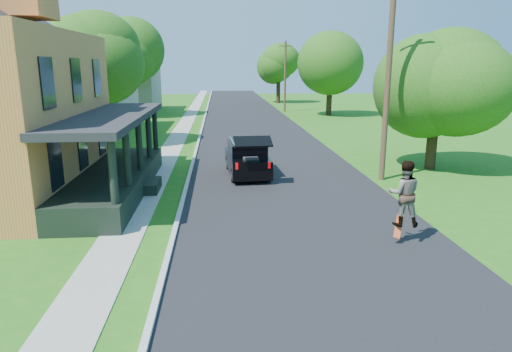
{
  "coord_description": "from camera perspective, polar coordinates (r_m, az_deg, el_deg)",
  "views": [
    {
      "loc": [
        -2.62,
        -12.0,
        4.95
      ],
      "look_at": [
        -1.43,
        3.0,
        1.28
      ],
      "focal_mm": 32.0,
      "sensor_mm": 36.0,
      "label": 1
    }
  ],
  "objects": [
    {
      "name": "tree_left_mid",
      "position": [
        29.85,
        -19.2,
        14.93
      ],
      "size": [
        7.41,
        7.61,
        9.18
      ],
      "rotation": [
        0.0,
        0.0,
        -0.38
      ],
      "color": "black",
      "rests_on": "ground"
    },
    {
      "name": "street",
      "position": [
        32.48,
        0.13,
        4.93
      ],
      "size": [
        8.0,
        120.0,
        0.02
      ],
      "primitive_type": "cube",
      "color": "black",
      "rests_on": "ground"
    },
    {
      "name": "tree_right_far",
      "position": [
        62.03,
        2.8,
        14.04
      ],
      "size": [
        5.8,
        5.49,
        7.97
      ],
      "rotation": [
        0.0,
        0.0,
        0.2
      ],
      "color": "black",
      "rests_on": "ground"
    },
    {
      "name": "front_walk",
      "position": [
        19.89,
        -24.62,
        -1.99
      ],
      "size": [
        6.5,
        1.2,
        0.03
      ],
      "primitive_type": "cube",
      "color": "gray",
      "rests_on": "ground"
    },
    {
      "name": "neighbor_house_far",
      "position": [
        53.13,
        -16.76,
        12.31
      ],
      "size": [
        12.78,
        12.78,
        8.3
      ],
      "color": "#A09C8E",
      "rests_on": "ground"
    },
    {
      "name": "tree_right_near",
      "position": [
        23.47,
        21.71,
        11.82
      ],
      "size": [
        5.41,
        5.21,
        7.25
      ],
      "rotation": [
        0.0,
        0.0,
        0.09
      ],
      "color": "black",
      "rests_on": "ground"
    },
    {
      "name": "sidewalk",
      "position": [
        32.51,
        -9.79,
        4.74
      ],
      "size": [
        1.3,
        120.0,
        0.03
      ],
      "primitive_type": "cube",
      "color": "gray",
      "rests_on": "ground"
    },
    {
      "name": "curb",
      "position": [
        32.41,
        -7.05,
        4.81
      ],
      "size": [
        0.15,
        120.0,
        0.12
      ],
      "primitive_type": "cube",
      "color": "#B0B0AB",
      "rests_on": "ground"
    },
    {
      "name": "skateboarder",
      "position": [
        13.45,
        18.02,
        -2.07
      ],
      "size": [
        1.03,
        0.87,
        1.88
      ],
      "rotation": [
        0.0,
        0.0,
        2.95
      ],
      "color": "black",
      "rests_on": "ground"
    },
    {
      "name": "tree_left_far",
      "position": [
        46.9,
        -15.45,
        15.0
      ],
      "size": [
        8.33,
        8.11,
        10.09
      ],
      "rotation": [
        0.0,
        0.0,
        0.28
      ],
      "color": "black",
      "rests_on": "ground"
    },
    {
      "name": "black_suv",
      "position": [
        20.95,
        -1.11,
        2.24
      ],
      "size": [
        1.96,
        4.53,
        2.07
      ],
      "rotation": [
        0.0,
        0.0,
        0.06
      ],
      "color": "black",
      "rests_on": "ground"
    },
    {
      "name": "skateboard",
      "position": [
        13.68,
        17.38,
        -6.09
      ],
      "size": [
        0.42,
        0.45,
        0.62
      ],
      "rotation": [
        0.0,
        0.0,
        -0.19
      ],
      "color": "red",
      "rests_on": "ground"
    },
    {
      "name": "utility_pole_far",
      "position": [
        50.4,
        3.66,
        12.42
      ],
      "size": [
        1.42,
        0.24,
        7.46
      ],
      "rotation": [
        0.0,
        0.0,
        0.03
      ],
      "color": "#492E21",
      "rests_on": "ground"
    },
    {
      "name": "utility_pole_near",
      "position": [
        20.44,
        16.24,
        12.5
      ],
      "size": [
        1.47,
        0.6,
        9.15
      ],
      "rotation": [
        0.0,
        0.0,
        -0.33
      ],
      "color": "#492E21",
      "rests_on": "ground"
    },
    {
      "name": "tree_right_mid",
      "position": [
        47.12,
        9.28,
        14.88
      ],
      "size": [
        6.23,
        6.16,
        9.38
      ],
      "rotation": [
        0.0,
        0.0,
        -0.04
      ],
      "color": "black",
      "rests_on": "ground"
    },
    {
      "name": "ground",
      "position": [
        13.24,
        7.3,
        -8.38
      ],
      "size": [
        140.0,
        140.0,
        0.0
      ],
      "primitive_type": "plane",
      "color": "#226414",
      "rests_on": "ground"
    },
    {
      "name": "neighbor_house_mid",
      "position": [
        37.61,
        -21.83,
        11.58
      ],
      "size": [
        12.78,
        12.78,
        8.3
      ],
      "color": "#A09C8E",
      "rests_on": "ground"
    }
  ]
}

